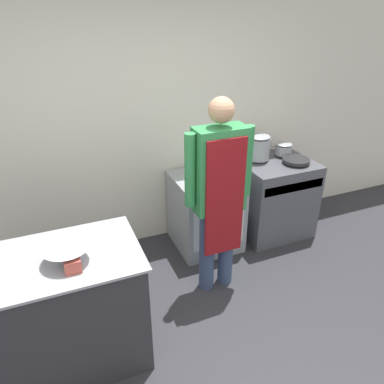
{
  "coord_description": "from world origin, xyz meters",
  "views": [
    {
      "loc": [
        -0.98,
        -1.49,
        2.45
      ],
      "look_at": [
        0.12,
        1.14,
        1.0
      ],
      "focal_mm": 35.0,
      "sensor_mm": 36.0,
      "label": 1
    }
  ],
  "objects_px": {
    "fridge_unit": "(206,212)",
    "stock_pot": "(258,147)",
    "plastic_tub": "(72,265)",
    "person_cook": "(219,189)",
    "saute_pan": "(296,160)",
    "stove": "(273,197)",
    "mixing_bowl": "(67,254)",
    "sauce_pot": "(283,148)"
  },
  "relations": [
    {
      "from": "fridge_unit",
      "to": "plastic_tub",
      "type": "bearing_deg",
      "value": -141.11
    },
    {
      "from": "person_cook",
      "to": "stock_pot",
      "type": "bearing_deg",
      "value": 41.53
    },
    {
      "from": "fridge_unit",
      "to": "mixing_bowl",
      "type": "distance_m",
      "value": 1.92
    },
    {
      "from": "person_cook",
      "to": "saute_pan",
      "type": "distance_m",
      "value": 1.29
    },
    {
      "from": "mixing_bowl",
      "to": "fridge_unit",
      "type": "bearing_deg",
      "value": 35.8
    },
    {
      "from": "fridge_unit",
      "to": "saute_pan",
      "type": "height_order",
      "value": "saute_pan"
    },
    {
      "from": "person_cook",
      "to": "sauce_pot",
      "type": "bearing_deg",
      "value": 32.37
    },
    {
      "from": "fridge_unit",
      "to": "stock_pot",
      "type": "height_order",
      "value": "stock_pot"
    },
    {
      "from": "stove",
      "to": "saute_pan",
      "type": "xyz_separation_m",
      "value": [
        0.16,
        -0.12,
        0.48
      ]
    },
    {
      "from": "person_cook",
      "to": "stock_pot",
      "type": "height_order",
      "value": "person_cook"
    },
    {
      "from": "fridge_unit",
      "to": "plastic_tub",
      "type": "distance_m",
      "value": 1.97
    },
    {
      "from": "mixing_bowl",
      "to": "saute_pan",
      "type": "distance_m",
      "value": 2.64
    },
    {
      "from": "person_cook",
      "to": "saute_pan",
      "type": "height_order",
      "value": "person_cook"
    },
    {
      "from": "person_cook",
      "to": "mixing_bowl",
      "type": "xyz_separation_m",
      "value": [
        -1.3,
        -0.41,
        -0.04
      ]
    },
    {
      "from": "person_cook",
      "to": "saute_pan",
      "type": "relative_size",
      "value": 6.13
    },
    {
      "from": "stock_pot",
      "to": "saute_pan",
      "type": "height_order",
      "value": "stock_pot"
    },
    {
      "from": "mixing_bowl",
      "to": "person_cook",
      "type": "bearing_deg",
      "value": 17.36
    },
    {
      "from": "mixing_bowl",
      "to": "stock_pot",
      "type": "bearing_deg",
      "value": 28.33
    },
    {
      "from": "mixing_bowl",
      "to": "sauce_pot",
      "type": "bearing_deg",
      "value": 24.99
    },
    {
      "from": "sauce_pot",
      "to": "stove",
      "type": "bearing_deg",
      "value": -141.97
    },
    {
      "from": "person_cook",
      "to": "mixing_bowl",
      "type": "height_order",
      "value": "person_cook"
    },
    {
      "from": "fridge_unit",
      "to": "mixing_bowl",
      "type": "height_order",
      "value": "mixing_bowl"
    },
    {
      "from": "plastic_tub",
      "to": "stock_pot",
      "type": "relative_size",
      "value": 0.37
    },
    {
      "from": "fridge_unit",
      "to": "sauce_pot",
      "type": "bearing_deg",
      "value": 4.82
    },
    {
      "from": "stock_pot",
      "to": "sauce_pot",
      "type": "relative_size",
      "value": 1.46
    },
    {
      "from": "stove",
      "to": "stock_pot",
      "type": "xyz_separation_m",
      "value": [
        -0.18,
        0.12,
        0.6
      ]
    },
    {
      "from": "stock_pot",
      "to": "plastic_tub",
      "type": "bearing_deg",
      "value": -149.19
    },
    {
      "from": "person_cook",
      "to": "plastic_tub",
      "type": "bearing_deg",
      "value": -158.01
    },
    {
      "from": "fridge_unit",
      "to": "sauce_pot",
      "type": "relative_size",
      "value": 4.29
    },
    {
      "from": "stove",
      "to": "saute_pan",
      "type": "relative_size",
      "value": 3.04
    },
    {
      "from": "fridge_unit",
      "to": "person_cook",
      "type": "height_order",
      "value": "person_cook"
    },
    {
      "from": "plastic_tub",
      "to": "saute_pan",
      "type": "relative_size",
      "value": 0.35
    },
    {
      "from": "person_cook",
      "to": "sauce_pot",
      "type": "xyz_separation_m",
      "value": [
        1.18,
        0.75,
        -0.06
      ]
    },
    {
      "from": "fridge_unit",
      "to": "mixing_bowl",
      "type": "bearing_deg",
      "value": -144.2
    },
    {
      "from": "fridge_unit",
      "to": "saute_pan",
      "type": "bearing_deg",
      "value": -9.23
    },
    {
      "from": "mixing_bowl",
      "to": "plastic_tub",
      "type": "xyz_separation_m",
      "value": [
        0.02,
        -0.11,
        -0.01
      ]
    },
    {
      "from": "stove",
      "to": "stock_pot",
      "type": "relative_size",
      "value": 3.25
    },
    {
      "from": "plastic_tub",
      "to": "stock_pot",
      "type": "bearing_deg",
      "value": 30.81
    },
    {
      "from": "fridge_unit",
      "to": "person_cook",
      "type": "relative_size",
      "value": 0.45
    },
    {
      "from": "saute_pan",
      "to": "sauce_pot",
      "type": "xyz_separation_m",
      "value": [
        0.0,
        0.25,
        0.05
      ]
    },
    {
      "from": "fridge_unit",
      "to": "plastic_tub",
      "type": "height_order",
      "value": "plastic_tub"
    },
    {
      "from": "stove",
      "to": "person_cook",
      "type": "bearing_deg",
      "value": -148.57
    }
  ]
}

